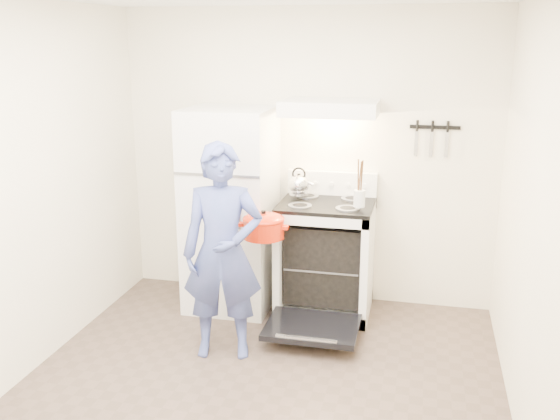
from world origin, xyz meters
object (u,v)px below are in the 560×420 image
object	(u,v)px
refrigerator	(231,209)
tea_kettle	(299,183)
person	(223,252)
stove_body	(326,259)
dutch_oven	(264,228)

from	to	relation	value
refrigerator	tea_kettle	world-z (taller)	refrigerator
tea_kettle	person	world-z (taller)	person
person	stove_body	bearing A→B (deg)	43.60
stove_body	tea_kettle	world-z (taller)	tea_kettle
refrigerator	stove_body	bearing A→B (deg)	1.77
person	refrigerator	bearing A→B (deg)	91.04
stove_body	tea_kettle	bearing A→B (deg)	159.57
tea_kettle	person	size ratio (longest dim) A/B	0.17
dutch_oven	person	bearing A→B (deg)	-117.30
stove_body	person	world-z (taller)	person
stove_body	dutch_oven	size ratio (longest dim) A/B	2.41
tea_kettle	dutch_oven	distance (m)	0.66
tea_kettle	refrigerator	bearing A→B (deg)	-167.94
refrigerator	dutch_oven	xyz separation A→B (m)	(0.41, -0.48, 0.01)
refrigerator	dutch_oven	bearing A→B (deg)	-49.73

